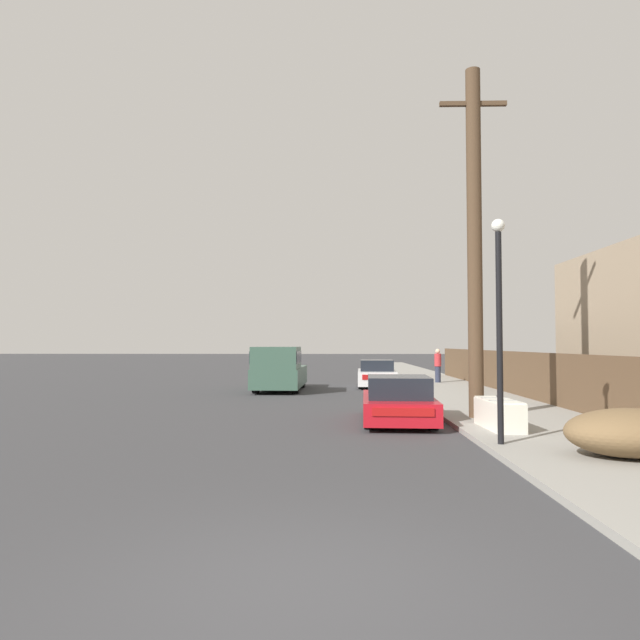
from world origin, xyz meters
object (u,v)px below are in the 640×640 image
utility_pole (475,239)px  pickup_truck (279,369)px  parked_sports_car_red (398,401)px  pedestrian (438,365)px  brush_pile (632,433)px  car_parked_mid (377,374)px  discarded_fridge (499,414)px  street_lamp (499,312)px

utility_pole → pickup_truck: bearing=122.9°
parked_sports_car_red → pedestrian: pedestrian is taller
parked_sports_car_red → pedestrian: 14.36m
utility_pole → brush_pile: bearing=-75.5°
car_parked_mid → discarded_fridge: bearing=-80.2°
car_parked_mid → street_lamp: street_lamp is taller
car_parked_mid → pedestrian: (3.21, 1.65, 0.37)m
pedestrian → parked_sports_car_red: bearing=-104.4°
discarded_fridge → street_lamp: bearing=-108.0°
discarded_fridge → car_parked_mid: (-1.76, 14.04, 0.16)m
pickup_truck → utility_pole: size_ratio=0.56×
discarded_fridge → utility_pole: size_ratio=0.20×
parked_sports_car_red → pickup_truck: pickup_truck is taller
street_lamp → pedestrian: 17.90m
car_parked_mid → pedestrian: pedestrian is taller
discarded_fridge → pickup_truck: size_ratio=0.35×
car_parked_mid → street_lamp: bearing=-83.0°
pickup_truck → pedestrian: bearing=-149.9°
discarded_fridge → parked_sports_car_red: 2.77m
parked_sports_car_red → pickup_truck: 10.55m
street_lamp → pedestrian: street_lamp is taller
car_parked_mid → brush_pile: car_parked_mid is taller
utility_pole → street_lamp: size_ratio=2.13×
utility_pole → brush_pile: 6.94m
utility_pole → brush_pile: size_ratio=4.13×
discarded_fridge → street_lamp: street_lamp is taller
car_parked_mid → brush_pile: size_ratio=1.82×
pickup_truck → utility_pole: (6.16, -9.51, 3.92)m
car_parked_mid → utility_pole: bearing=-79.1°
discarded_fridge → pickup_truck: pickup_truck is taller
parked_sports_car_red → utility_pole: size_ratio=0.45×
discarded_fridge → parked_sports_car_red: (-2.11, 1.79, 0.10)m
car_parked_mid → utility_pole: (1.74, -12.04, 4.26)m
discarded_fridge → car_parked_mid: 14.15m
parked_sports_car_red → utility_pole: 4.80m
pickup_truck → car_parked_mid: bearing=-148.8°
discarded_fridge → utility_pole: bearing=87.7°
brush_pile → pickup_truck: bearing=117.0°
street_lamp → discarded_fridge: bearing=74.8°
pedestrian → utility_pole: bearing=-96.1°
parked_sports_car_red → street_lamp: 4.63m
car_parked_mid → utility_pole: utility_pole is taller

